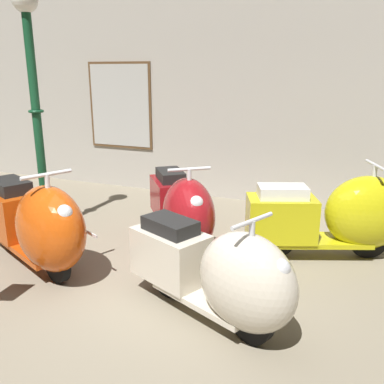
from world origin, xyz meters
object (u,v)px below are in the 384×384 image
(lamppost, at_px, (35,99))
(scooter_2, at_px, (220,274))
(scooter_0, at_px, (38,224))
(scooter_3, at_px, (340,216))
(scooter_1, at_px, (182,210))

(lamppost, bearing_deg, scooter_2, -22.91)
(scooter_2, relative_size, lamppost, 0.57)
(scooter_0, height_order, scooter_3, scooter_0)
(scooter_3, bearing_deg, scooter_2, -135.95)
(scooter_1, relative_size, scooter_3, 0.90)
(scooter_0, bearing_deg, scooter_2, 17.65)
(scooter_0, distance_m, scooter_2, 2.12)
(scooter_0, distance_m, scooter_1, 1.62)
(scooter_3, distance_m, lamppost, 3.92)
(scooter_1, bearing_deg, scooter_3, 66.65)
(scooter_0, height_order, scooter_1, scooter_0)
(scooter_0, height_order, scooter_2, scooter_0)
(scooter_1, height_order, scooter_3, scooter_3)
(scooter_3, bearing_deg, scooter_0, -173.47)
(scooter_2, height_order, lamppost, lamppost)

